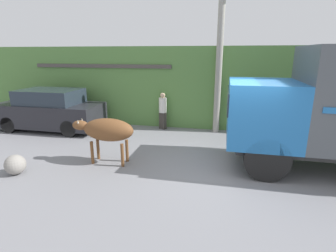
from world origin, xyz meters
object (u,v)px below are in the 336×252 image
brown_cow (107,130)px  pedestrian_on_hill (163,109)px  utility_pole (219,56)px  parked_suv (50,111)px  roadside_rock (15,165)px

brown_cow → pedestrian_on_hill: (0.75, 3.86, -0.15)m
utility_pole → parked_suv: bearing=-170.6°
pedestrian_on_hill → roadside_rock: bearing=87.3°
pedestrian_on_hill → roadside_rock: pedestrian_on_hill is taller
pedestrian_on_hill → utility_pole: 3.16m
roadside_rock → pedestrian_on_hill: bearing=60.8°
pedestrian_on_hill → utility_pole: (2.25, 0.04, 2.21)m
pedestrian_on_hill → utility_pole: bearing=-152.4°
pedestrian_on_hill → utility_pole: size_ratio=0.26×
parked_suv → pedestrian_on_hill: 4.78m
parked_suv → utility_pole: 7.35m
brown_cow → parked_suv: size_ratio=0.43×
parked_suv → roadside_rock: (1.79, -4.03, -0.55)m
parked_suv → pedestrian_on_hill: parked_suv is taller
parked_suv → utility_pole: (6.90, 1.14, 2.24)m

